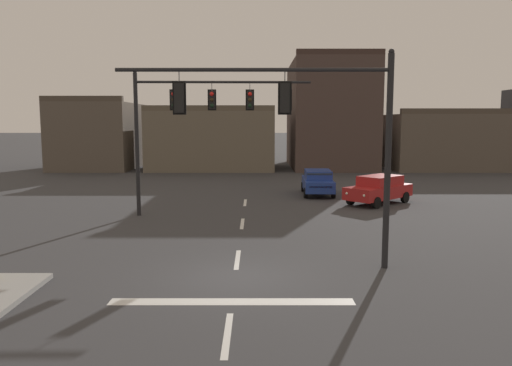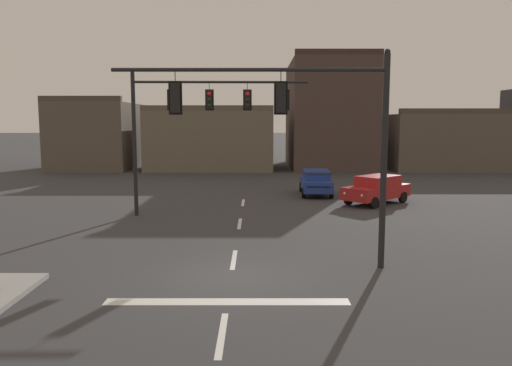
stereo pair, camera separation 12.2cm
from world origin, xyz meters
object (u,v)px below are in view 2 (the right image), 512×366
(signal_mast_far_side, at_px, (196,113))
(signal_mast_near_side, at_px, (307,121))
(car_lot_nearside, at_px, (379,189))
(car_lot_middle, at_px, (318,182))

(signal_mast_far_side, bearing_deg, signal_mast_near_side, -63.21)
(signal_mast_near_side, height_order, car_lot_nearside, signal_mast_near_side)
(signal_mast_far_side, xyz_separation_m, car_lot_middle, (6.89, 7.02, -4.26))
(signal_mast_far_side, relative_size, car_lot_middle, 1.92)
(car_lot_nearside, relative_size, car_lot_middle, 0.99)
(signal_mast_far_side, relative_size, car_lot_nearside, 1.94)
(car_lot_nearside, bearing_deg, signal_mast_far_side, -160.40)
(signal_mast_near_side, height_order, signal_mast_far_side, signal_mast_far_side)
(signal_mast_near_side, xyz_separation_m, signal_mast_far_side, (-4.56, 9.02, 0.44))
(car_lot_middle, bearing_deg, signal_mast_far_side, -134.47)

